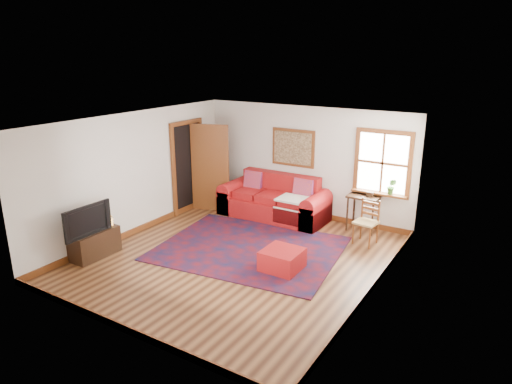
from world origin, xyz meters
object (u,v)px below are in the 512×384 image
Objects in this scene: red_leather_sofa at (275,203)px; media_cabinet at (95,243)px; side_table at (364,201)px; red_ottoman at (282,260)px; ladder_back_chair at (367,220)px.

media_cabinet is (-1.77, -3.59, -0.07)m from red_leather_sofa.
side_table is at bearing 7.33° from red_leather_sofa.
side_table is 0.85× the size of media_cabinet.
red_ottoman is 0.71× the size of media_cabinet.
media_cabinet reaches higher than red_ottoman.
red_leather_sofa is 2.68m from red_ottoman.
side_table is 0.87× the size of ladder_back_chair.
red_ottoman is at bearing 22.59° from media_cabinet.
red_ottoman is at bearing -102.50° from side_table.
red_leather_sofa reaches higher than red_ottoman.
red_ottoman is at bearing -57.71° from red_leather_sofa.
side_table reaches higher than red_ottoman.
red_leather_sofa is at bearing 63.71° from media_cabinet.
media_cabinet is at bearing -134.34° from side_table.
ladder_back_chair is at bearing -64.32° from side_table.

